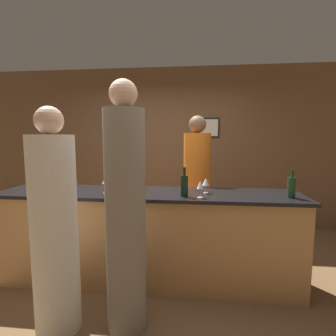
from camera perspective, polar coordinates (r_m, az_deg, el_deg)
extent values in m
plane|color=brown|center=(3.18, -4.29, -23.15)|extent=(14.00, 14.00, 0.00)
cube|color=brown|center=(4.74, 0.02, 4.47)|extent=(8.00, 0.06, 2.80)
cube|color=black|center=(4.67, 8.38, 8.67)|extent=(0.44, 0.02, 0.34)
cube|color=silver|center=(4.66, 8.39, 8.67)|extent=(0.39, 0.00, 0.29)
cube|color=#B27F4C|center=(2.97, -4.38, -15.05)|extent=(3.16, 0.62, 0.96)
cube|color=black|center=(2.82, -4.47, -5.58)|extent=(3.22, 0.68, 0.03)
cylinder|color=orange|center=(3.52, 6.24, -5.88)|extent=(0.35, 0.35, 1.64)
sphere|color=brown|center=(3.44, 6.44, 9.43)|extent=(0.22, 0.22, 0.22)
cylinder|color=gray|center=(2.17, -9.19, -11.65)|extent=(0.32, 0.32, 1.80)
sphere|color=tan|center=(2.09, -9.72, 15.69)|extent=(0.22, 0.22, 0.22)
cylinder|color=silver|center=(2.35, -23.41, -13.25)|extent=(0.36, 0.36, 1.60)
sphere|color=tan|center=(2.22, -24.49, 9.43)|extent=(0.22, 0.22, 0.22)
cylinder|color=#19381E|center=(2.80, 25.28, -3.89)|extent=(0.08, 0.08, 0.20)
cylinder|color=#19381E|center=(2.78, 25.42, -1.08)|extent=(0.03, 0.03, 0.08)
cylinder|color=black|center=(2.59, 3.58, -3.94)|extent=(0.07, 0.07, 0.21)
cylinder|color=black|center=(2.57, 3.61, -0.76)|extent=(0.03, 0.03, 0.08)
cylinder|color=silver|center=(2.78, 8.19, -5.39)|extent=(0.05, 0.05, 0.00)
cylinder|color=silver|center=(2.77, 8.21, -4.56)|extent=(0.01, 0.01, 0.08)
cone|color=silver|center=(2.76, 8.23, -2.97)|extent=(0.08, 0.08, 0.08)
cylinder|color=silver|center=(2.82, -13.44, -5.35)|extent=(0.05, 0.05, 0.00)
cylinder|color=silver|center=(2.81, -13.47, -4.31)|extent=(0.01, 0.01, 0.10)
cone|color=silver|center=(2.79, -13.51, -2.69)|extent=(0.06, 0.06, 0.06)
cylinder|color=silver|center=(2.56, 6.99, -6.39)|extent=(0.05, 0.05, 0.00)
cylinder|color=silver|center=(2.55, 7.01, -5.42)|extent=(0.01, 0.01, 0.08)
cone|color=silver|center=(2.54, 7.03, -3.64)|extent=(0.07, 0.07, 0.08)
cylinder|color=silver|center=(2.78, -10.97, -5.44)|extent=(0.05, 0.05, 0.00)
cylinder|color=silver|center=(2.77, -10.99, -4.52)|extent=(0.01, 0.01, 0.09)
cone|color=silver|center=(2.76, -11.02, -2.87)|extent=(0.07, 0.07, 0.08)
cylinder|color=silver|center=(3.22, -24.44, -4.28)|extent=(0.05, 0.05, 0.00)
cylinder|color=silver|center=(3.21, -24.48, -3.47)|extent=(0.01, 0.01, 0.09)
cone|color=silver|center=(3.20, -24.55, -2.03)|extent=(0.07, 0.07, 0.08)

